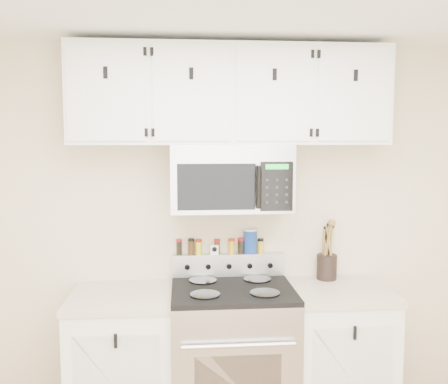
# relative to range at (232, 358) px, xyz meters

# --- Properties ---
(back_wall) EXTENTS (3.50, 0.01, 2.50)m
(back_wall) POSITION_rel_range_xyz_m (0.00, 0.32, 0.76)
(back_wall) COLOR beige
(back_wall) RESTS_ON floor
(range) EXTENTS (0.76, 0.65, 1.10)m
(range) POSITION_rel_range_xyz_m (0.00, 0.00, 0.00)
(range) COLOR #B7B7BA
(range) RESTS_ON floor
(base_cabinet_left) EXTENTS (0.64, 0.62, 0.92)m
(base_cabinet_left) POSITION_rel_range_xyz_m (-0.69, 0.02, -0.03)
(base_cabinet_left) COLOR white
(base_cabinet_left) RESTS_ON floor
(base_cabinet_right) EXTENTS (0.64, 0.62, 0.92)m
(base_cabinet_right) POSITION_rel_range_xyz_m (0.69, 0.02, -0.03)
(base_cabinet_right) COLOR white
(base_cabinet_right) RESTS_ON floor
(microwave) EXTENTS (0.76, 0.44, 0.42)m
(microwave) POSITION_rel_range_xyz_m (0.00, 0.13, 1.14)
(microwave) COLOR #9E9EA3
(microwave) RESTS_ON back_wall
(upper_cabinets) EXTENTS (2.00, 0.35, 0.62)m
(upper_cabinets) POSITION_rel_range_xyz_m (-0.00, 0.15, 1.66)
(upper_cabinets) COLOR white
(upper_cabinets) RESTS_ON back_wall
(utensil_crock) EXTENTS (0.14, 0.14, 0.40)m
(utensil_crock) POSITION_rel_range_xyz_m (0.67, 0.23, 0.53)
(utensil_crock) COLOR black
(utensil_crock) RESTS_ON base_cabinet_right
(kitchen_timer) EXTENTS (0.06, 0.05, 0.06)m
(kitchen_timer) POSITION_rel_range_xyz_m (-0.10, 0.28, 0.65)
(kitchen_timer) COLOR white
(kitchen_timer) RESTS_ON range
(salt_canister) EXTENTS (0.09, 0.09, 0.17)m
(salt_canister) POSITION_rel_range_xyz_m (0.15, 0.28, 0.70)
(salt_canister) COLOR #153E96
(salt_canister) RESTS_ON range
(spice_jar_0) EXTENTS (0.04, 0.04, 0.11)m
(spice_jar_0) POSITION_rel_range_xyz_m (-0.33, 0.28, 0.67)
(spice_jar_0) COLOR black
(spice_jar_0) RESTS_ON range
(spice_jar_1) EXTENTS (0.04, 0.04, 0.11)m
(spice_jar_1) POSITION_rel_range_xyz_m (-0.25, 0.28, 0.67)
(spice_jar_1) COLOR #40270F
(spice_jar_1) RESTS_ON range
(spice_jar_2) EXTENTS (0.04, 0.04, 0.10)m
(spice_jar_2) POSITION_rel_range_xyz_m (-0.20, 0.28, 0.66)
(spice_jar_2) COLOR yellow
(spice_jar_2) RESTS_ON range
(spice_jar_3) EXTENTS (0.04, 0.04, 0.10)m
(spice_jar_3) POSITION_rel_range_xyz_m (-0.08, 0.28, 0.66)
(spice_jar_3) COLOR #40270F
(spice_jar_3) RESTS_ON range
(spice_jar_4) EXTENTS (0.04, 0.04, 0.10)m
(spice_jar_4) POSITION_rel_range_xyz_m (0.02, 0.28, 0.67)
(spice_jar_4) COLOR gold
(spice_jar_4) RESTS_ON range
(spice_jar_5) EXTENTS (0.05, 0.05, 0.11)m
(spice_jar_5) POSITION_rel_range_xyz_m (0.09, 0.28, 0.67)
(spice_jar_5) COLOR black
(spice_jar_5) RESTS_ON range
(spice_jar_6) EXTENTS (0.04, 0.04, 0.10)m
(spice_jar_6) POSITION_rel_range_xyz_m (0.22, 0.28, 0.66)
(spice_jar_6) COLOR gold
(spice_jar_6) RESTS_ON range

